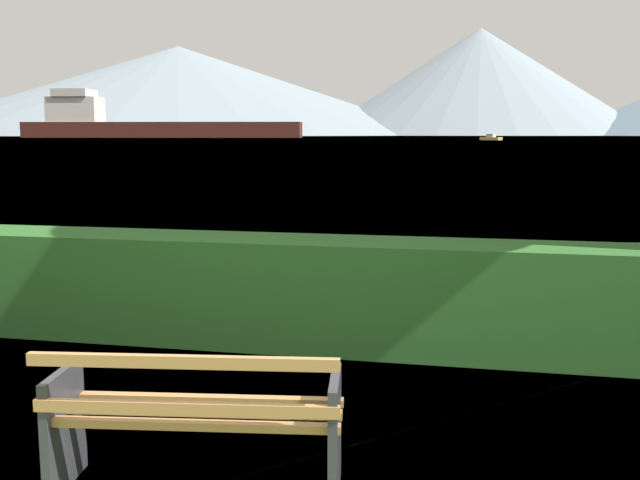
{
  "coord_description": "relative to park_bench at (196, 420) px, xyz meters",
  "views": [
    {
      "loc": [
        1.49,
        -3.71,
        1.99
      ],
      "look_at": [
        0.0,
        3.25,
        0.95
      ],
      "focal_mm": 41.67,
      "sensor_mm": 36.0,
      "label": 1
    }
  ],
  "objects": [
    {
      "name": "park_bench",
      "position": [
        0.0,
        0.0,
        0.0
      ],
      "size": [
        1.67,
        0.79,
        0.87
      ],
      "color": "#A0703F",
      "rests_on": "ground_plane"
    },
    {
      "name": "water_surface",
      "position": [
        -0.01,
        309.83,
        -0.42
      ],
      "size": [
        620.0,
        620.0,
        0.0
      ],
      "primitive_type": "plane",
      "color": "#6B8EA3",
      "rests_on": "ground_plane"
    },
    {
      "name": "hedge_row",
      "position": [
        -0.01,
        2.96,
        0.08
      ],
      "size": [
        8.07,
        0.78,
        1.01
      ],
      "primitive_type": "cube",
      "color": "#285B23",
      "rests_on": "ground_plane"
    },
    {
      "name": "cargo_ship_large",
      "position": [
        -124.43,
        261.13,
        4.66
      ],
      "size": [
        105.97,
        30.11,
        18.18
      ],
      "color": "#471E19",
      "rests_on": "water_surface"
    },
    {
      "name": "distant_hills",
      "position": [
        2.15,
        562.64,
        36.81
      ],
      "size": [
        879.18,
        419.09,
        78.66
      ],
      "color": "gray",
      "rests_on": "ground_plane"
    },
    {
      "name": "sailboat_mid",
      "position": [
        4.31,
        193.47,
        0.14
      ],
      "size": [
        5.76,
        5.51,
        1.61
      ],
      "color": "gold",
      "rests_on": "water_surface"
    }
  ]
}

